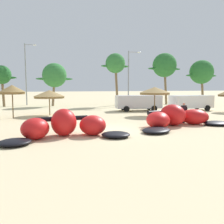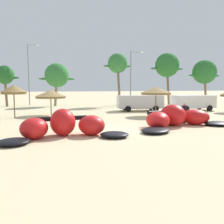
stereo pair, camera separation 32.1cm
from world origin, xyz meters
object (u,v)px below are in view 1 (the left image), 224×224
beach_umbrella_near_van (12,90)px  beach_umbrella_near_palms (155,91)px  person_near_kites (184,113)px  lamppost_west_center (27,71)px  palm_left (2,75)px  beach_umbrella_middle (49,94)px  parked_van (190,102)px  kite_left_of_center (177,118)px  lamppost_east_center (130,75)px  palm_center_left (115,64)px  palm_left_of_gap (54,76)px  palm_center_right (165,66)px  kite_left (65,126)px  palm_right_of_gap (202,72)px  parked_car_second (137,102)px

beach_umbrella_near_van → beach_umbrella_near_palms: bearing=-6.6°
person_near_kites → lamppost_west_center: size_ratio=0.17×
palm_left → beach_umbrella_middle: bearing=-63.9°
parked_van → beach_umbrella_near_palms: bearing=-153.1°
kite_left_of_center → lamppost_east_center: (3.32, 19.13, 4.07)m
palm_center_left → palm_left_of_gap: bearing=171.4°
palm_center_right → beach_umbrella_near_palms: bearing=-121.6°
person_near_kites → lamppost_east_center: size_ratio=0.20×
palm_left → palm_center_right: palm_center_right is taller
beach_umbrella_near_palms → palm_center_right: size_ratio=0.38×
person_near_kites → palm_center_right: (8.12, 18.49, 5.44)m
palm_center_right → lamppost_east_center: (-6.13, -0.55, -1.59)m
kite_left_of_center → palm_center_left: palm_center_left is taller
kite_left → palm_right_of_gap: size_ratio=1.04×
kite_left → lamppost_east_center: (11.57, 20.77, 4.05)m
parked_van → person_near_kites: bearing=-126.6°
lamppost_west_center → lamppost_east_center: lamppost_west_center is taller
palm_left_of_gap → person_near_kites: bearing=-66.2°
palm_center_left → lamppost_east_center: 2.79m
beach_umbrella_near_palms → parked_car_second: 4.89m
palm_center_left → kite_left_of_center: bearing=-94.0°
palm_left → lamppost_east_center: (18.36, -3.24, 0.15)m
parked_van → palm_center_right: palm_center_right is taller
palm_center_right → person_near_kites: bearing=-113.7°
lamppost_west_center → parked_car_second: bearing=-44.6°
kite_left_of_center → palm_left: (-15.04, 22.37, 3.91)m
beach_umbrella_middle → lamppost_west_center: 15.28m
palm_right_of_gap → person_near_kites: bearing=-129.4°
beach_umbrella_near_palms → person_near_kites: size_ratio=1.92×
parked_car_second → palm_left_of_gap: 14.18m
kite_left_of_center → beach_umbrella_near_palms: 7.03m
person_near_kites → lamppost_west_center: bearing=119.5°
beach_umbrella_near_palms → palm_right_of_gap: palm_right_of_gap is taller
beach_umbrella_middle → palm_center_right: 21.24m
kite_left_of_center → person_near_kites: (1.33, 1.19, 0.22)m
palm_left → palm_left_of_gap: (7.36, -0.76, 0.02)m
parked_car_second → palm_right_of_gap: palm_right_of_gap is taller
lamppost_east_center → palm_center_left: bearing=149.9°
beach_umbrella_near_van → lamppost_west_center: size_ratio=0.32×
beach_umbrella_near_palms → parked_van: beach_umbrella_near_palms is taller
palm_center_left → lamppost_west_center: bearing=162.9°
palm_center_right → lamppost_east_center: lamppost_east_center is taller
beach_umbrella_middle → lamppost_west_center: (-2.93, 14.66, 3.14)m
lamppost_west_center → parked_van: bearing=-36.5°
beach_umbrella_middle → palm_left_of_gap: bearing=84.7°
palm_left_of_gap → palm_center_left: size_ratio=0.80×
parked_van → palm_left_of_gap: 19.72m
kite_left_of_center → beach_umbrella_middle: size_ratio=2.62×
parked_car_second → parked_van: bearing=-13.0°
person_near_kites → palm_left: bearing=127.7°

